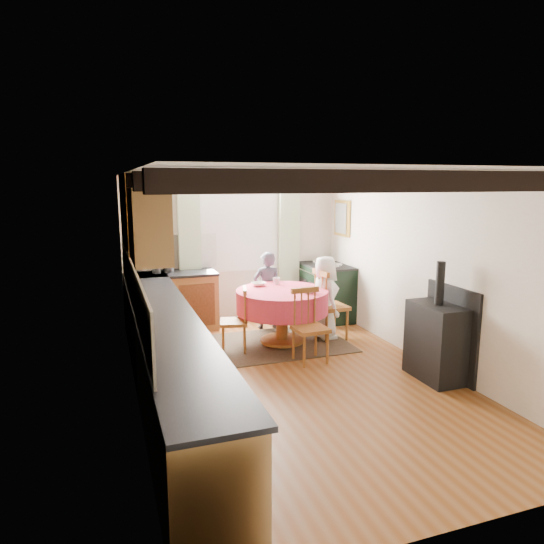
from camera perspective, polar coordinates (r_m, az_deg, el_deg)
name	(u,v)px	position (r m, az deg, el deg)	size (l,w,h in m)	color
floor	(294,378)	(5.96, 2.59, -12.29)	(3.60, 5.50, 0.00)	brown
ceiling	(296,173)	(5.50, 2.80, 11.45)	(3.60, 5.50, 0.00)	white
wall_back	(234,249)	(8.19, -4.49, 2.70)	(3.60, 0.00, 2.40)	silver
wall_front	(459,362)	(3.31, 20.95, -9.79)	(3.60, 0.00, 2.40)	silver
wall_left	(132,291)	(5.22, -15.99, -2.16)	(0.00, 5.50, 2.40)	silver
wall_right	(427,270)	(6.48, 17.62, 0.17)	(0.00, 5.50, 2.40)	silver
beam_a	(399,181)	(3.72, 14.57, 10.20)	(3.60, 0.16, 0.16)	black
beam_b	(337,181)	(4.58, 7.54, 10.44)	(3.60, 0.16, 0.16)	black
beam_c	(296,181)	(5.49, 2.79, 10.51)	(3.60, 0.16, 0.16)	black
beam_d	(267,181)	(6.43, -0.60, 10.52)	(3.60, 0.16, 0.16)	black
beam_e	(245,181)	(7.39, -3.11, 10.51)	(3.60, 0.16, 0.16)	black
splash_left	(132,285)	(5.52, -15.97, -1.49)	(0.02, 4.50, 0.55)	beige
splash_back	(173,252)	(7.98, -11.42, 2.31)	(1.40, 0.02, 0.55)	beige
base_cabinet_left	(165,358)	(5.46, -12.39, -9.77)	(0.60, 5.30, 0.88)	olive
base_cabinet_back	(174,302)	(7.84, -11.30, -3.49)	(1.30, 0.60, 0.88)	olive
worktop_left	(165,317)	(5.32, -12.37, -5.09)	(0.64, 5.30, 0.04)	black
worktop_back	(174,274)	(7.72, -11.40, -0.21)	(1.30, 0.64, 0.04)	black
wall_cabinet_glass	(137,211)	(6.32, -15.44, 6.88)	(0.34, 1.80, 0.90)	olive
wall_cabinet_solid	(149,225)	(4.83, -14.17, 5.34)	(0.34, 0.90, 0.70)	olive
window_frame	(239,225)	(8.15, -3.82, 5.50)	(1.34, 0.03, 1.54)	white
window_pane	(239,225)	(8.16, -3.83, 5.51)	(1.20, 0.01, 1.40)	white
curtain_left	(190,258)	(7.95, -9.53, 1.62)	(0.35, 0.10, 2.10)	#B8CC9A
curtain_right	(289,253)	(8.40, 1.98, 2.23)	(0.35, 0.10, 2.10)	#B8CC9A
curtain_rod	(240,188)	(8.04, -3.71, 9.72)	(0.03, 0.03, 2.00)	black
wall_picture	(342,218)	(8.35, 8.17, 6.23)	(0.04, 0.50, 0.60)	gold
wall_plate	(293,218)	(8.43, 2.47, 6.36)	(0.30, 0.30, 0.02)	silver
rug	(282,343)	(7.15, 1.16, -8.27)	(1.84, 1.43, 0.01)	#302513
dining_table	(282,317)	(7.04, 1.17, -5.27)	(1.31, 1.31, 0.79)	#B72D2A
chair_near	(311,326)	(6.33, 4.51, -6.31)	(0.41, 0.43, 0.96)	#8E5819
chair_left	(234,320)	(6.74, -4.50, -5.56)	(0.38, 0.40, 0.89)	#8E5819
chair_right	(331,304)	(7.29, 6.90, -3.72)	(0.45, 0.47, 1.05)	#8E5819
aga_range	(326,291)	(8.35, 6.27, -2.23)	(0.67, 1.03, 0.95)	black
cast_iron_stove	(438,321)	(6.04, 18.75, -5.45)	(0.42, 0.71, 1.41)	black
child_far	(267,290)	(7.71, -0.58, -2.16)	(0.45, 0.30, 1.24)	#3A3948
child_right	(325,298)	(7.27, 6.15, -2.99)	(0.60, 0.39, 1.24)	silver
bowl_a	(259,284)	(7.22, -1.57, -1.42)	(0.20, 0.20, 0.05)	silver
bowl_b	(308,291)	(6.78, 4.25, -2.20)	(0.19, 0.19, 0.06)	silver
cup	(277,281)	(7.32, 0.53, -1.05)	(0.11, 0.11, 0.10)	silver
canister_tall	(156,266)	(7.69, -13.32, 0.67)	(0.13, 0.13, 0.23)	#262628
canister_wide	(168,266)	(7.76, -12.01, 0.68)	(0.17, 0.17, 0.19)	#262628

